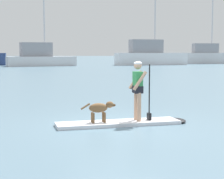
# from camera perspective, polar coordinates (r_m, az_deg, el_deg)

# --- Properties ---
(ground_plane) EXTENTS (400.00, 400.00, 0.00)m
(ground_plane) POSITION_cam_1_polar(r_m,az_deg,el_deg) (10.72, 0.94, -5.31)
(ground_plane) COLOR slate
(paddleboard) EXTENTS (3.81, 1.08, 0.10)m
(paddleboard) POSITION_cam_1_polar(r_m,az_deg,el_deg) (10.77, 2.13, -4.98)
(paddleboard) COLOR silver
(paddleboard) RESTS_ON ground_plane
(person_paddler) EXTENTS (0.63, 0.50, 1.67)m
(person_paddler) POSITION_cam_1_polar(r_m,az_deg,el_deg) (10.74, 3.93, 0.44)
(person_paddler) COLOR tan
(person_paddler) RESTS_ON paddleboard
(dog) EXTENTS (0.99, 0.27, 0.57)m
(dog) POSITION_cam_1_polar(r_m,az_deg,el_deg) (10.51, -1.79, -2.85)
(dog) COLOR brown
(dog) RESTS_ON paddleboard
(moored_boat_starboard) EXTENTS (10.28, 5.07, 11.79)m
(moored_boat_starboard) POSITION_cam_1_polar(r_m,az_deg,el_deg) (56.99, -10.75, 4.76)
(moored_boat_starboard) COLOR silver
(moored_boat_starboard) RESTS_ON ground_plane
(moored_boat_far_port) EXTENTS (11.74, 3.99, 12.16)m
(moored_boat_far_port) POSITION_cam_1_polar(r_m,az_deg,el_deg) (61.24, 5.66, 5.10)
(moored_boat_far_port) COLOR white
(moored_boat_far_port) RESTS_ON ground_plane
(moored_boat_port) EXTENTS (9.73, 2.96, 12.44)m
(moored_boat_port) POSITION_cam_1_polar(r_m,az_deg,el_deg) (69.93, 14.15, 4.91)
(moored_boat_port) COLOR silver
(moored_boat_port) RESTS_ON ground_plane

